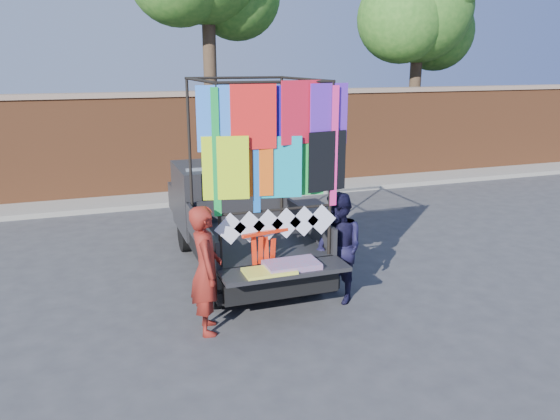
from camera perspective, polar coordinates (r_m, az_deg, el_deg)
name	(u,v)px	position (r m, az deg, el deg)	size (l,w,h in m)	color
ground	(271,300)	(7.99, -0.92, -9.37)	(90.00, 90.00, 0.00)	#38383A
brick_wall	(184,143)	(14.22, -10.00, 6.94)	(30.00, 0.45, 2.61)	brown
curb	(191,197)	(13.78, -9.26, 1.35)	(30.00, 1.20, 0.12)	gray
tree_right	(422,12)	(17.99, 14.58, 19.35)	(4.20, 3.30, 6.62)	#38281C
pickup_truck	(231,213)	(9.50, -5.09, -0.32)	(1.97, 4.94, 3.11)	black
woman	(206,270)	(6.88, -7.73, -6.23)	(0.60, 0.40, 1.65)	maroon
man	(338,248)	(7.74, 6.13, -3.98)	(0.77, 0.60, 1.58)	black
streamer_bundle	(269,246)	(7.15, -1.17, -3.81)	(0.98, 0.23, 0.68)	red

